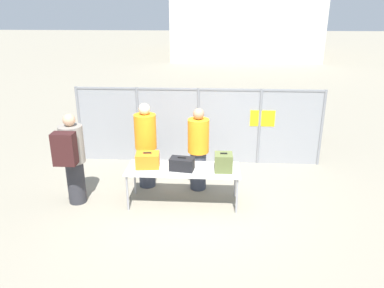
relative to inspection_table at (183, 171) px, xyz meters
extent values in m
plane|color=gray|center=(0.20, -0.11, -0.71)|extent=(120.00, 120.00, 0.00)
cylinder|color=gray|center=(-2.80, 2.18, 0.24)|extent=(0.07, 0.07, 1.90)
cylinder|color=gray|center=(-1.30, 2.18, 0.24)|extent=(0.07, 0.07, 1.90)
cylinder|color=gray|center=(0.20, 2.18, 0.24)|extent=(0.07, 0.07, 1.90)
cylinder|color=gray|center=(1.70, 2.18, 0.24)|extent=(0.07, 0.07, 1.90)
cylinder|color=gray|center=(3.20, 2.18, 0.24)|extent=(0.07, 0.07, 1.90)
cube|color=gray|center=(0.20, 2.18, 0.24)|extent=(6.01, 0.01, 1.90)
cube|color=gray|center=(0.20, 2.18, 1.17)|extent=(6.01, 0.04, 0.04)
cube|color=yellow|center=(1.76, 2.17, 0.47)|extent=(0.60, 0.01, 0.40)
cube|color=silver|center=(0.00, 0.00, 0.04)|extent=(2.21, 0.81, 0.02)
cylinder|color=#99999E|center=(-1.05, -0.34, -0.34)|extent=(0.04, 0.04, 0.73)
cylinder|color=#99999E|center=(1.05, -0.34, -0.34)|extent=(0.04, 0.04, 0.73)
cylinder|color=#99999E|center=(-1.05, 0.34, -0.34)|extent=(0.04, 0.04, 0.73)
cylinder|color=#99999E|center=(1.05, 0.34, -0.34)|extent=(0.04, 0.04, 0.73)
cube|color=orange|center=(-0.70, 0.05, 0.19)|extent=(0.49, 0.40, 0.28)
cube|color=black|center=(-0.70, 0.05, 0.34)|extent=(0.16, 0.04, 0.02)
cube|color=black|center=(-0.02, -0.05, 0.17)|extent=(0.49, 0.34, 0.24)
cube|color=black|center=(-0.02, -0.05, 0.30)|extent=(0.16, 0.05, 0.02)
cube|color=#566033|center=(0.78, -0.04, 0.22)|extent=(0.34, 0.34, 0.34)
cube|color=black|center=(0.78, -0.04, 0.40)|extent=(0.14, 0.03, 0.02)
cylinder|color=#2D2D33|center=(-2.14, -0.08, -0.27)|extent=(0.35, 0.35, 0.88)
cylinder|color=gray|center=(-2.14, -0.08, 0.54)|extent=(0.46, 0.46, 0.73)
sphere|color=tan|center=(-2.14, -0.08, 1.02)|extent=(0.24, 0.24, 0.24)
cube|color=#381919|center=(-2.14, -0.43, 0.58)|extent=(0.41, 0.25, 0.61)
cylinder|color=#383D4C|center=(0.27, 0.67, -0.28)|extent=(0.34, 0.34, 0.85)
cylinder|color=orange|center=(0.27, 0.67, 0.50)|extent=(0.44, 0.44, 0.71)
sphere|color=#A57A5B|center=(0.27, 0.67, 0.97)|extent=(0.23, 0.23, 0.23)
cylinder|color=#383D4C|center=(-0.86, 0.74, -0.26)|extent=(0.35, 0.35, 0.89)
cylinder|color=orange|center=(-0.86, 0.74, 0.55)|extent=(0.46, 0.46, 0.74)
sphere|color=beige|center=(-0.86, 0.74, 1.04)|extent=(0.24, 0.24, 0.24)
cube|color=#B2B2B7|center=(2.25, 4.33, -0.33)|extent=(2.69, 1.36, 0.45)
sphere|color=black|center=(1.78, 3.60, -0.43)|extent=(0.55, 0.55, 0.55)
sphere|color=black|center=(1.78, 5.07, -0.43)|extent=(0.55, 0.55, 0.55)
cylinder|color=#59595B|center=(0.44, 4.33, -0.50)|extent=(0.94, 0.06, 0.06)
cube|color=beige|center=(2.71, 26.68, 2.22)|extent=(10.65, 13.24, 5.86)
camera|label=1|loc=(0.59, -6.68, 3.01)|focal=35.00mm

